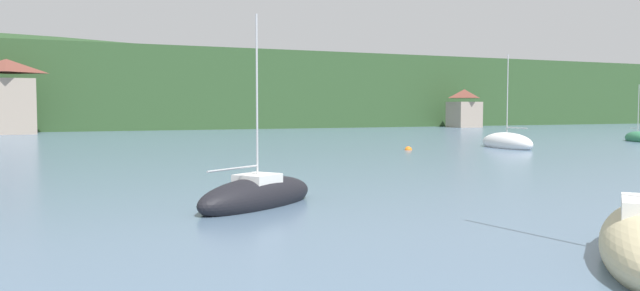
% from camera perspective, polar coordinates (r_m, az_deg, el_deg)
% --- Properties ---
extents(shore_building_central, '(7.08, 5.20, 9.53)m').
position_cam_1_polar(shore_building_central, '(89.70, -26.33, 3.87)').
color(shore_building_central, gray).
rests_on(shore_building_central, ground_plane).
extents(shore_building_eastcentral, '(4.86, 4.55, 6.55)m').
position_cam_1_polar(shore_building_eastcentral, '(112.20, 12.85, 3.24)').
color(shore_building_eastcentral, gray).
rests_on(shore_building_eastcentral, ground_plane).
extents(sailboat_mid_1, '(5.67, 4.56, 6.83)m').
position_cam_1_polar(sailboat_mid_1, '(21.58, -5.65, -4.55)').
color(sailboat_mid_1, black).
rests_on(sailboat_mid_1, ground_plane).
extents(sailboat_far_6, '(3.97, 5.17, 6.03)m').
position_cam_1_polar(sailboat_far_6, '(70.45, 26.68, 0.59)').
color(sailboat_far_6, '#2D754C').
rests_on(sailboat_far_6, ground_plane).
extents(sailboat_far_7, '(3.10, 6.86, 8.22)m').
position_cam_1_polar(sailboat_far_7, '(54.81, 16.46, 0.21)').
color(sailboat_far_7, white).
rests_on(sailboat_far_7, ground_plane).
extents(mooring_buoy_far, '(0.58, 0.58, 0.58)m').
position_cam_1_polar(mooring_buoy_far, '(50.53, 7.96, -0.40)').
color(mooring_buoy_far, orange).
rests_on(mooring_buoy_far, ground_plane).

